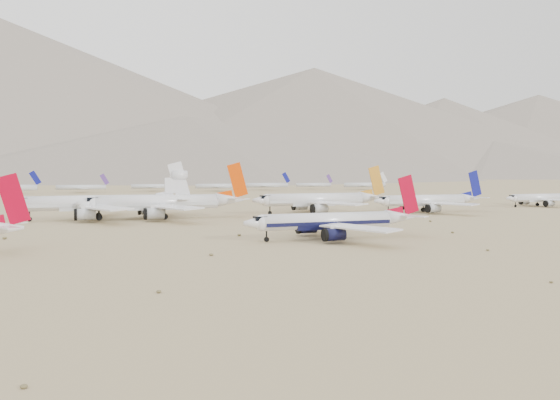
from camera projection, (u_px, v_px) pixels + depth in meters
name	position (u px, v px, depth m)	size (l,w,h in m)	color
ground	(374.00, 238.00, 134.16)	(7000.00, 7000.00, 0.00)	olive
main_airliner	(335.00, 221.00, 131.83)	(44.03, 43.00, 15.54)	white
row2_navy_widebody	(429.00, 201.00, 217.00)	(47.29, 46.24, 16.82)	white
row2_gold_tail	(320.00, 200.00, 212.08)	(52.77, 51.61, 18.79)	white
row2_orange_tail	(165.00, 203.00, 187.80)	(55.14, 53.94, 19.67)	white
row2_white_trijet	(103.00, 202.00, 184.88)	(56.30, 55.02, 19.95)	white
row2_blue_far	(543.00, 198.00, 253.58)	(40.24, 39.34, 14.30)	white
distant_storage_row	(127.00, 187.00, 430.16)	(465.87, 62.99, 14.64)	silver
mountain_range	(130.00, 116.00, 1696.73)	(7354.00, 3024.00, 470.00)	slate
foothills	(340.00, 151.00, 1342.27)	(4637.50, 1395.00, 155.00)	slate
desert_scrub	(458.00, 253.00, 107.45)	(261.14, 121.67, 0.63)	brown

